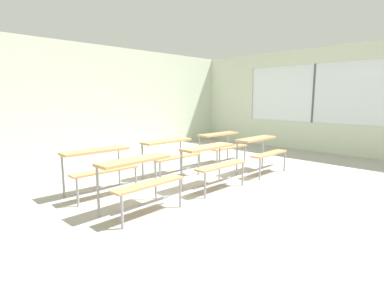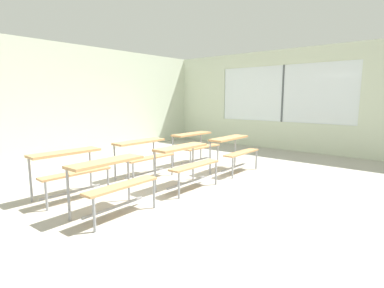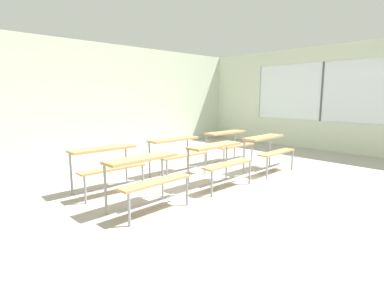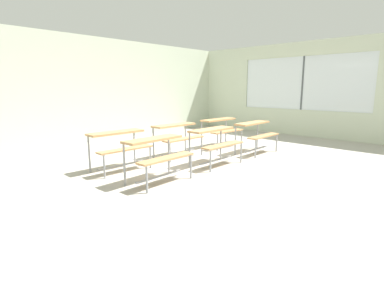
{
  "view_description": "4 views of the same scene",
  "coord_description": "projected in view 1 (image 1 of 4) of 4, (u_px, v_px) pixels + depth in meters",
  "views": [
    {
      "loc": [
        -3.8,
        -3.3,
        1.6
      ],
      "look_at": [
        0.07,
        0.6,
        0.73
      ],
      "focal_mm": 28.0,
      "sensor_mm": 36.0,
      "label": 1
    },
    {
      "loc": [
        -3.8,
        -3.3,
        1.6
      ],
      "look_at": [
        0.36,
        0.2,
        0.74
      ],
      "focal_mm": 28.0,
      "sensor_mm": 36.0,
      "label": 2
    },
    {
      "loc": [
        -3.8,
        -3.3,
        1.6
      ],
      "look_at": [
        0.45,
        1.2,
        0.59
      ],
      "focal_mm": 28.0,
      "sensor_mm": 36.0,
      "label": 3
    },
    {
      "loc": [
        -4.62,
        -3.7,
        1.59
      ],
      "look_at": [
        -0.13,
        0.57,
        0.4
      ],
      "focal_mm": 27.99,
      "sensor_mm": 36.0,
      "label": 4
    }
  ],
  "objects": [
    {
      "name": "ground",
      "position": [
        213.0,
        191.0,
        5.21
      ],
      "size": [
        10.0,
        9.0,
        0.05
      ],
      "primitive_type": "cube",
      "color": "#ADA89E"
    },
    {
      "name": "wall_back",
      "position": [
        89.0,
        101.0,
        8.13
      ],
      "size": [
        10.0,
        0.12,
        3.0
      ],
      "primitive_type": "cube",
      "color": "beige",
      "rests_on": "ground"
    },
    {
      "name": "wall_right",
      "position": [
        335.0,
        102.0,
        8.37
      ],
      "size": [
        0.12,
        9.0,
        3.0
      ],
      "color": "beige",
      "rests_on": "ground"
    },
    {
      "name": "desk_bench_r0c0",
      "position": [
        139.0,
        172.0,
        4.15
      ],
      "size": [
        1.12,
        0.63,
        0.74
      ],
      "rotation": [
        0.0,
        0.0,
        0.04
      ],
      "color": "tan",
      "rests_on": "ground"
    },
    {
      "name": "desk_bench_r0c1",
      "position": [
        212.0,
        157.0,
        5.24
      ],
      "size": [
        1.1,
        0.6,
        0.74
      ],
      "rotation": [
        0.0,
        0.0,
        -0.0
      ],
      "color": "tan",
      "rests_on": "ground"
    },
    {
      "name": "desk_bench_r0c2",
      "position": [
        261.0,
        147.0,
        6.31
      ],
      "size": [
        1.11,
        0.61,
        0.74
      ],
      "rotation": [
        0.0,
        0.0,
        0.01
      ],
      "color": "tan",
      "rests_on": "ground"
    },
    {
      "name": "desk_bench_r1c0",
      "position": [
        99.0,
        161.0,
        4.89
      ],
      "size": [
        1.12,
        0.62,
        0.74
      ],
      "rotation": [
        0.0,
        0.0,
        -0.03
      ],
      "color": "tan",
      "rests_on": "ground"
    },
    {
      "name": "desk_bench_r1c1",
      "position": [
        170.0,
        149.0,
        5.98
      ],
      "size": [
        1.11,
        0.6,
        0.74
      ],
      "rotation": [
        0.0,
        0.0,
        -0.01
      ],
      "color": "tan",
      "rests_on": "ground"
    },
    {
      "name": "desk_bench_r1c2",
      "position": [
        222.0,
        141.0,
        7.09
      ],
      "size": [
        1.12,
        0.63,
        0.74
      ],
      "rotation": [
        0.0,
        0.0,
        -0.04
      ],
      "color": "tan",
      "rests_on": "ground"
    }
  ]
}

